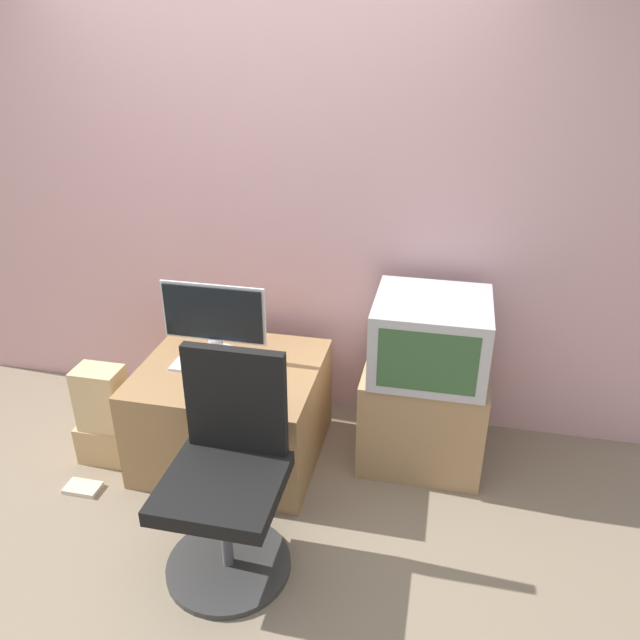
{
  "coord_description": "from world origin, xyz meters",
  "views": [
    {
      "loc": [
        0.99,
        -1.9,
        2.21
      ],
      "look_at": [
        0.38,
        0.88,
        0.8
      ],
      "focal_mm": 35.0,
      "sensor_mm": 36.0,
      "label": 1
    }
  ],
  "objects_px": {
    "office_chair": "(228,482)",
    "book": "(83,488)",
    "cardboard_box_lower": "(109,442)",
    "main_monitor": "(214,320)",
    "crt_tv": "(431,337)",
    "mouse": "(243,369)",
    "keyboard": "(200,366)"
  },
  "relations": [
    {
      "from": "keyboard",
      "to": "office_chair",
      "type": "xyz_separation_m",
      "value": [
        0.39,
        -0.67,
        -0.13
      ]
    },
    {
      "from": "main_monitor",
      "to": "book",
      "type": "xyz_separation_m",
      "value": [
        -0.56,
        -0.56,
        -0.75
      ]
    },
    {
      "from": "crt_tv",
      "to": "cardboard_box_lower",
      "type": "xyz_separation_m",
      "value": [
        -1.67,
        -0.38,
        -0.64
      ]
    },
    {
      "from": "main_monitor",
      "to": "office_chair",
      "type": "xyz_separation_m",
      "value": [
        0.35,
        -0.81,
        -0.34
      ]
    },
    {
      "from": "keyboard",
      "to": "mouse",
      "type": "relative_size",
      "value": 4.38
    },
    {
      "from": "book",
      "to": "office_chair",
      "type": "bearing_deg",
      "value": -15.5
    },
    {
      "from": "book",
      "to": "mouse",
      "type": "bearing_deg",
      "value": 29.84
    },
    {
      "from": "office_chair",
      "to": "crt_tv",
      "type": "bearing_deg",
      "value": 49.25
    },
    {
      "from": "keyboard",
      "to": "crt_tv",
      "type": "distance_m",
      "value": 1.2
    },
    {
      "from": "keyboard",
      "to": "cardboard_box_lower",
      "type": "relative_size",
      "value": 0.96
    },
    {
      "from": "keyboard",
      "to": "book",
      "type": "height_order",
      "value": "keyboard"
    },
    {
      "from": "office_chair",
      "to": "book",
      "type": "relative_size",
      "value": 5.53
    },
    {
      "from": "crt_tv",
      "to": "book",
      "type": "distance_m",
      "value": 1.95
    },
    {
      "from": "mouse",
      "to": "office_chair",
      "type": "height_order",
      "value": "office_chair"
    },
    {
      "from": "main_monitor",
      "to": "mouse",
      "type": "height_order",
      "value": "main_monitor"
    },
    {
      "from": "keyboard",
      "to": "cardboard_box_lower",
      "type": "xyz_separation_m",
      "value": [
        -0.51,
        -0.15,
        -0.45
      ]
    },
    {
      "from": "mouse",
      "to": "office_chair",
      "type": "bearing_deg",
      "value": -77.29
    },
    {
      "from": "crt_tv",
      "to": "office_chair",
      "type": "height_order",
      "value": "office_chair"
    },
    {
      "from": "cardboard_box_lower",
      "to": "office_chair",
      "type": "bearing_deg",
      "value": -30.2
    },
    {
      "from": "keyboard",
      "to": "cardboard_box_lower",
      "type": "height_order",
      "value": "keyboard"
    },
    {
      "from": "main_monitor",
      "to": "cardboard_box_lower",
      "type": "distance_m",
      "value": 0.9
    },
    {
      "from": "mouse",
      "to": "main_monitor",
      "type": "bearing_deg",
      "value": 146.36
    },
    {
      "from": "mouse",
      "to": "book",
      "type": "xyz_separation_m",
      "value": [
        -0.75,
        -0.43,
        -0.56
      ]
    },
    {
      "from": "crt_tv",
      "to": "book",
      "type": "xyz_separation_m",
      "value": [
        -1.68,
        -0.64,
        -0.74
      ]
    },
    {
      "from": "cardboard_box_lower",
      "to": "book",
      "type": "distance_m",
      "value": 0.29
    },
    {
      "from": "main_monitor",
      "to": "crt_tv",
      "type": "xyz_separation_m",
      "value": [
        1.12,
        0.08,
        -0.01
      ]
    },
    {
      "from": "book",
      "to": "cardboard_box_lower",
      "type": "bearing_deg",
      "value": 86.55
    },
    {
      "from": "keyboard",
      "to": "crt_tv",
      "type": "bearing_deg",
      "value": 11.0
    },
    {
      "from": "office_chair",
      "to": "book",
      "type": "xyz_separation_m",
      "value": [
        -0.91,
        0.25,
        -0.42
      ]
    },
    {
      "from": "office_chair",
      "to": "book",
      "type": "distance_m",
      "value": 1.03
    },
    {
      "from": "main_monitor",
      "to": "cardboard_box_lower",
      "type": "xyz_separation_m",
      "value": [
        -0.54,
        -0.29,
        -0.66
      ]
    },
    {
      "from": "book",
      "to": "main_monitor",
      "type": "bearing_deg",
      "value": 45.02
    }
  ]
}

